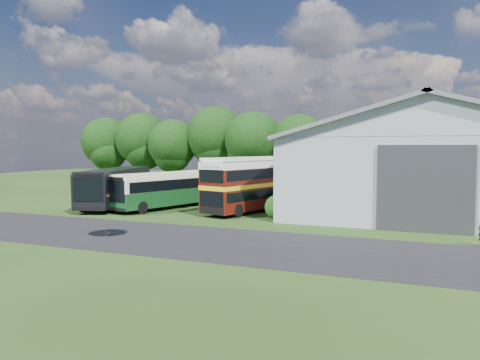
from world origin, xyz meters
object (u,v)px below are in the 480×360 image
at_px(bus_green_single, 169,189).
at_px(storage_shed, 428,156).
at_px(bus_maroon_double, 253,184).
at_px(bus_dark_single, 116,186).

bearing_deg(bus_green_single, storage_shed, 38.71).
bearing_deg(bus_green_single, bus_maroon_double, 22.05).
bearing_deg(storage_shed, bus_maroon_double, -149.18).
relative_size(bus_maroon_double, bus_dark_single, 0.87).
relative_size(bus_green_single, bus_dark_single, 0.93).
relative_size(storage_shed, bus_maroon_double, 2.50).
relative_size(storage_shed, bus_dark_single, 2.17).
xyz_separation_m(storage_shed, bus_green_single, (-19.15, -8.00, -2.65)).
height_order(storage_shed, bus_maroon_double, storage_shed).
bearing_deg(bus_maroon_double, storage_shed, 46.52).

